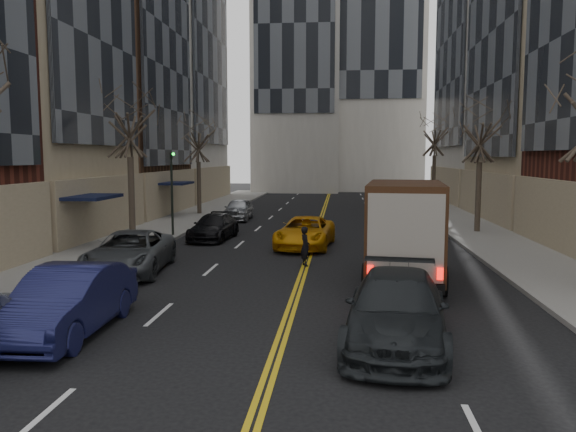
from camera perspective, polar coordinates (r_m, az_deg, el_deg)
name	(u,v)px	position (r m, az deg, el deg)	size (l,w,h in m)	color
sidewalk_left	(172,224)	(35.18, -11.73, -0.82)	(4.00, 66.00, 0.15)	slate
sidewalk_right	(472,228)	(34.48, 18.21, -1.14)	(4.00, 66.00, 0.15)	slate
tree_lf_mid	(129,107)	(28.35, -15.86, 10.64)	(3.20, 3.20, 8.91)	#382D23
tree_lf_far	(198,131)	(40.69, -9.12, 8.54)	(3.20, 3.20, 8.12)	#382D23
tree_rt_mid	(481,120)	(32.29, 19.01, 9.20)	(3.20, 3.20, 8.32)	#382D23
tree_rt_far	(435,125)	(47.02, 14.72, 8.96)	(3.20, 3.20, 9.11)	#382D23
traffic_signal	(172,184)	(29.71, -11.72, 3.23)	(0.29, 0.26, 4.70)	black
ups_truck	(405,232)	(19.12, 11.76, -1.64)	(3.02, 6.41, 3.40)	black
observer_sedan	(397,310)	(13.09, 10.98, -9.33)	(2.84, 5.67, 1.58)	black
taxi	(305,232)	(26.15, 1.75, -1.67)	(2.36, 5.11, 1.42)	orange
pedestrian	(305,246)	(21.74, 1.75, -3.10)	(0.56, 0.37, 1.54)	black
parked_lf_b	(68,301)	(14.48, -21.46, -8.07)	(1.71, 4.91, 1.62)	#13143B
parked_lf_c	(130,252)	(21.28, -15.77, -3.57)	(2.50, 5.43, 1.51)	#45484C
parked_lf_d	(214,227)	(28.83, -7.55, -1.12)	(1.81, 4.44, 1.29)	black
parked_lf_e	(238,209)	(37.49, -5.07, 0.67)	(1.67, 4.15, 1.42)	#AEB2B6
parked_rt_a	(419,224)	(30.18, 13.14, -0.77)	(1.51, 4.33, 1.43)	#52555B
parked_rt_b	(405,214)	(35.18, 11.79, 0.15)	(2.23, 4.83, 1.34)	#A3A6AB
parked_rt_c	(389,201)	(44.87, 10.21, 1.47)	(1.94, 4.77, 1.38)	black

